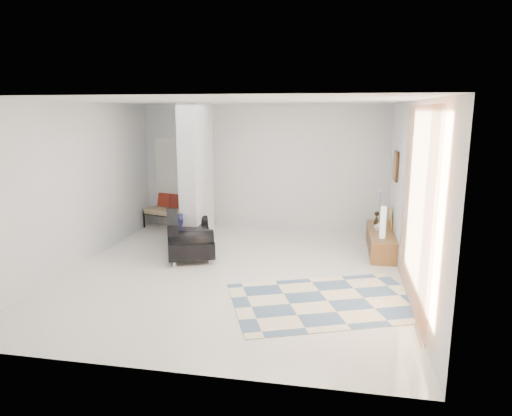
# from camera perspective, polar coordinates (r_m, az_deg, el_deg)

# --- Properties ---
(floor) EXTENTS (6.00, 6.00, 0.00)m
(floor) POSITION_cam_1_polar(r_m,az_deg,el_deg) (7.71, -2.95, -8.07)
(floor) COLOR silver
(floor) RESTS_ON ground
(ceiling) EXTENTS (6.00, 6.00, 0.00)m
(ceiling) POSITION_cam_1_polar(r_m,az_deg,el_deg) (7.24, -3.20, 13.21)
(ceiling) COLOR white
(ceiling) RESTS_ON wall_back
(wall_back) EXTENTS (6.00, 0.00, 6.00)m
(wall_back) POSITION_cam_1_polar(r_m,az_deg,el_deg) (10.25, 0.88, 5.06)
(wall_back) COLOR silver
(wall_back) RESTS_ON ground
(wall_front) EXTENTS (6.00, 0.00, 6.00)m
(wall_front) POSITION_cam_1_polar(r_m,az_deg,el_deg) (4.56, -11.97, -4.19)
(wall_front) COLOR silver
(wall_front) RESTS_ON ground
(wall_left) EXTENTS (0.00, 6.00, 6.00)m
(wall_left) POSITION_cam_1_polar(r_m,az_deg,el_deg) (8.42, -21.60, 2.67)
(wall_left) COLOR silver
(wall_left) RESTS_ON ground
(wall_right) EXTENTS (0.00, 6.00, 6.00)m
(wall_right) POSITION_cam_1_polar(r_m,az_deg,el_deg) (7.22, 18.67, 1.43)
(wall_right) COLOR silver
(wall_right) RESTS_ON ground
(partition_column) EXTENTS (0.35, 1.20, 2.80)m
(partition_column) POSITION_cam_1_polar(r_m,az_deg,el_deg) (9.17, -7.43, 4.12)
(partition_column) COLOR #B7BCBF
(partition_column) RESTS_ON floor
(hallway_door) EXTENTS (0.85, 0.06, 2.04)m
(hallway_door) POSITION_cam_1_polar(r_m,az_deg,el_deg) (10.82, -10.22, 3.21)
(hallway_door) COLOR silver
(hallway_door) RESTS_ON floor
(curtain) EXTENTS (0.00, 2.55, 2.55)m
(curtain) POSITION_cam_1_polar(r_m,az_deg,el_deg) (6.08, 19.41, -0.05)
(curtain) COLOR orange
(curtain) RESTS_ON wall_right
(wall_art) EXTENTS (0.04, 0.45, 0.55)m
(wall_art) POSITION_cam_1_polar(r_m,az_deg,el_deg) (8.85, 17.10, 5.04)
(wall_art) COLOR #361F0E
(wall_art) RESTS_ON wall_right
(media_console) EXTENTS (0.45, 1.79, 0.80)m
(media_console) POSITION_cam_1_polar(r_m,az_deg,el_deg) (9.11, 15.29, -3.95)
(media_console) COLOR brown
(media_console) RESTS_ON floor
(loveseat) EXTENTS (1.25, 1.57, 0.76)m
(loveseat) POSITION_cam_1_polar(r_m,az_deg,el_deg) (8.58, -8.67, -3.54)
(loveseat) COLOR silver
(loveseat) RESTS_ON floor
(daybed) EXTENTS (1.65, 1.09, 0.77)m
(daybed) POSITION_cam_1_polar(r_m,az_deg,el_deg) (10.57, -9.78, -0.26)
(daybed) COLOR black
(daybed) RESTS_ON floor
(area_rug) EXTENTS (3.12, 2.61, 0.01)m
(area_rug) POSITION_cam_1_polar(r_m,az_deg,el_deg) (6.68, 8.91, -11.43)
(area_rug) COLOR beige
(area_rug) RESTS_ON floor
(cylinder_lamp) EXTENTS (0.11, 0.11, 0.58)m
(cylinder_lamp) POSITION_cam_1_polar(r_m,az_deg,el_deg) (8.50, 15.59, -1.73)
(cylinder_lamp) COLOR white
(cylinder_lamp) RESTS_ON media_console
(bronze_figurine) EXTENTS (0.13, 0.13, 0.25)m
(bronze_figurine) POSITION_cam_1_polar(r_m,az_deg,el_deg) (9.57, 14.84, -1.18)
(bronze_figurine) COLOR #302415
(bronze_figurine) RESTS_ON media_console
(vase) EXTENTS (0.17, 0.17, 0.18)m
(vase) POSITION_cam_1_polar(r_m,az_deg,el_deg) (9.02, 15.08, -2.24)
(vase) COLOR silver
(vase) RESTS_ON media_console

